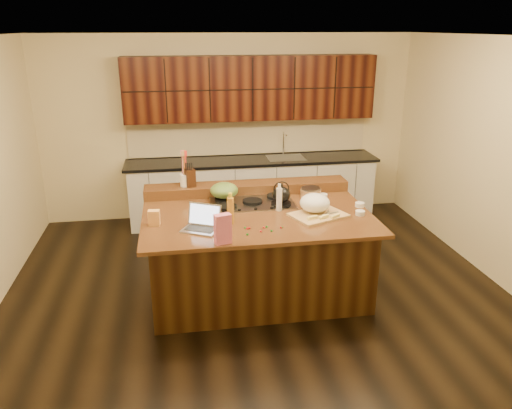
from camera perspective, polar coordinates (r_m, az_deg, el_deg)
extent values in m
cube|color=black|center=(5.68, 0.08, -9.76)|extent=(5.50, 5.00, 0.01)
cube|color=silver|center=(4.94, 0.10, 18.74)|extent=(5.50, 5.00, 0.01)
cube|color=beige|center=(7.56, -3.07, 8.74)|extent=(5.50, 0.01, 2.70)
cube|color=beige|center=(2.89, 8.43, -10.45)|extent=(5.50, 0.01, 2.70)
cube|color=beige|center=(6.21, 26.11, 4.29)|extent=(0.01, 5.00, 2.70)
cube|color=black|center=(5.47, 0.09, -5.70)|extent=(2.22, 1.42, 0.88)
cube|color=black|center=(5.29, 0.09, -1.20)|extent=(2.40, 1.60, 0.04)
cube|color=black|center=(5.92, -1.03, 1.92)|extent=(2.40, 0.30, 0.12)
cube|color=gray|center=(5.56, -0.42, 0.13)|extent=(0.92, 0.52, 0.02)
cylinder|color=black|center=(5.64, -3.64, 0.62)|extent=(0.22, 0.22, 0.03)
cylinder|color=black|center=(5.73, 2.34, 0.94)|extent=(0.22, 0.22, 0.03)
cylinder|color=black|center=(5.40, -3.35, -0.27)|extent=(0.22, 0.22, 0.03)
cylinder|color=black|center=(5.49, 2.89, 0.08)|extent=(0.22, 0.22, 0.03)
cylinder|color=black|center=(5.55, -0.42, 0.35)|extent=(0.22, 0.22, 0.03)
cube|color=silver|center=(7.51, -0.38, 1.58)|extent=(3.60, 0.62, 0.90)
cube|color=black|center=(7.37, -0.39, 5.05)|extent=(3.70, 0.66, 0.04)
cube|color=gray|center=(7.46, 3.42, 5.32)|extent=(0.55, 0.42, 0.01)
cylinder|color=gray|center=(7.59, 3.15, 7.01)|extent=(0.02, 0.02, 0.36)
cube|color=black|center=(7.33, -0.60, 13.16)|extent=(3.60, 0.34, 0.90)
cube|color=beige|center=(7.61, -0.76, 7.68)|extent=(3.60, 0.03, 0.50)
ellipsoid|color=black|center=(5.45, 2.91, 1.14)|extent=(0.22, 0.22, 0.18)
ellipsoid|color=#4F6F2C|center=(5.61, -3.66, 1.62)|extent=(0.37, 0.37, 0.17)
cube|color=#B7B7BC|center=(4.87, -6.41, -2.91)|extent=(0.41, 0.36, 0.02)
cube|color=black|center=(4.86, -6.41, -2.80)|extent=(0.32, 0.25, 0.00)
cube|color=#B7B7BC|center=(4.92, -5.91, -1.14)|extent=(0.33, 0.22, 0.22)
cube|color=silver|center=(4.92, -5.93, -1.16)|extent=(0.30, 0.19, 0.19)
cylinder|color=#C28222|center=(4.98, -2.93, -0.69)|extent=(0.07, 0.07, 0.27)
cylinder|color=silver|center=(5.33, 2.67, 0.58)|extent=(0.08, 0.08, 0.25)
cube|color=tan|center=(5.24, 7.13, -1.22)|extent=(0.65, 0.57, 0.02)
ellipsoid|color=white|center=(5.26, 6.73, 0.20)|extent=(0.32, 0.32, 0.20)
cube|color=#EDD872|center=(5.08, 6.47, -1.50)|extent=(0.12, 0.03, 0.03)
cube|color=#EDD872|center=(5.12, 7.75, -1.42)|extent=(0.12, 0.03, 0.03)
cube|color=#EDD872|center=(5.15, 9.02, -1.34)|extent=(0.12, 0.03, 0.03)
cylinder|color=gray|center=(5.25, 8.44, -1.03)|extent=(0.21, 0.09, 0.01)
cylinder|color=white|center=(5.59, 11.76, -0.01)|extent=(0.13, 0.13, 0.04)
cylinder|color=white|center=(5.35, 11.81, -0.93)|extent=(0.13, 0.13, 0.04)
cylinder|color=white|center=(5.80, 7.68, 0.99)|extent=(0.12, 0.12, 0.04)
cylinder|color=#996B3F|center=(5.81, 6.27, 1.31)|extent=(0.32, 0.32, 0.09)
cone|color=silver|center=(5.25, 8.24, -0.96)|extent=(0.09, 0.09, 0.07)
cube|color=#DD688A|center=(4.53, -3.82, -2.81)|extent=(0.16, 0.11, 0.28)
cylinder|color=white|center=(4.94, -4.08, -2.52)|extent=(0.23, 0.23, 0.01)
cube|color=#EDA653|center=(5.05, -11.57, -1.50)|extent=(0.12, 0.09, 0.16)
cylinder|color=white|center=(5.82, -8.08, 2.76)|extent=(0.13, 0.13, 0.14)
cube|color=black|center=(5.81, -7.66, 3.10)|extent=(0.15, 0.19, 0.21)
ellipsoid|color=red|center=(4.88, -0.76, -2.70)|extent=(0.02, 0.02, 0.02)
ellipsoid|color=#198C26|center=(4.82, 1.78, -3.02)|extent=(0.02, 0.02, 0.02)
ellipsoid|color=red|center=(4.80, 0.56, -3.08)|extent=(0.02, 0.02, 0.02)
ellipsoid|color=#198C26|center=(4.90, 2.98, -2.60)|extent=(0.02, 0.02, 0.02)
ellipsoid|color=red|center=(4.87, -0.99, -2.75)|extent=(0.02, 0.02, 0.02)
ellipsoid|color=#198C26|center=(4.73, -0.99, -3.43)|extent=(0.02, 0.02, 0.02)
ellipsoid|color=red|center=(4.89, 0.89, -2.63)|extent=(0.02, 0.02, 0.02)
ellipsoid|color=#198C26|center=(4.89, -1.26, -2.67)|extent=(0.02, 0.02, 0.02)
ellipsoid|color=red|center=(4.90, 2.87, -2.63)|extent=(0.02, 0.02, 0.02)
ellipsoid|color=#198C26|center=(4.91, 1.23, -2.54)|extent=(0.02, 0.02, 0.02)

